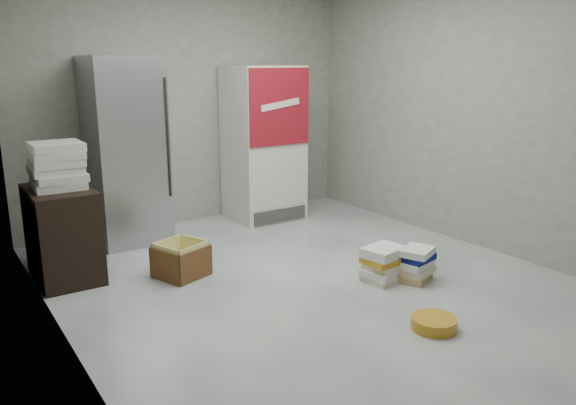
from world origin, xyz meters
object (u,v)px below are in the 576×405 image
(coke_cooler, at_px, (264,143))
(wood_shelf, at_px, (63,234))
(cardboard_box, at_px, (181,262))
(phonebook_stack_main, at_px, (416,264))
(steel_fridge, at_px, (126,151))

(coke_cooler, bearing_deg, wood_shelf, -163.72)
(wood_shelf, xyz_separation_m, cardboard_box, (0.85, -0.53, -0.27))
(coke_cooler, distance_m, phonebook_stack_main, 2.59)
(steel_fridge, bearing_deg, phonebook_stack_main, -56.16)
(coke_cooler, relative_size, phonebook_stack_main, 4.92)
(steel_fridge, relative_size, phonebook_stack_main, 5.20)
(phonebook_stack_main, bearing_deg, steel_fridge, 105.88)
(wood_shelf, xyz_separation_m, phonebook_stack_main, (2.50, -1.76, -0.25))
(steel_fridge, distance_m, cardboard_box, 1.50)
(wood_shelf, bearing_deg, cardboard_box, -31.83)
(wood_shelf, relative_size, phonebook_stack_main, 2.19)
(steel_fridge, bearing_deg, wood_shelf, -138.69)
(phonebook_stack_main, height_order, cardboard_box, cardboard_box)
(steel_fridge, bearing_deg, coke_cooler, -0.18)
(steel_fridge, xyz_separation_m, cardboard_box, (0.02, -1.26, -0.82))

